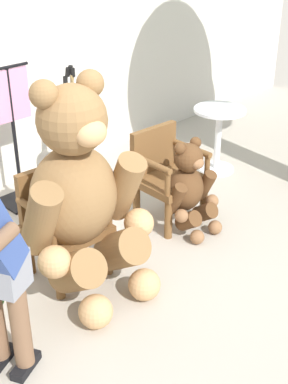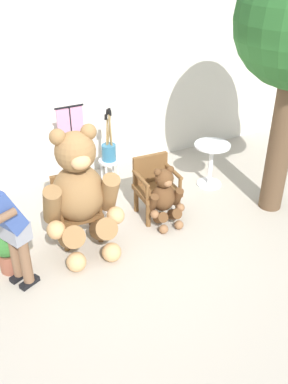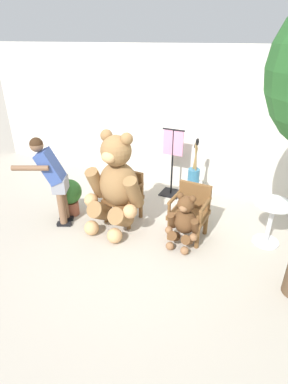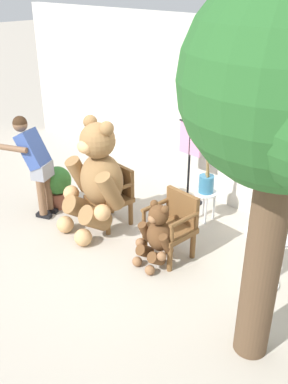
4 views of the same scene
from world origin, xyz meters
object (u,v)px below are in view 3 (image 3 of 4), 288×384
Objects in this scene: teddy_bear_small at (184,221)px; teddy_bear_large at (116,183)px; white_stool at (193,187)px; wooden_chair_right at (190,210)px; brush_bucket at (194,172)px; person_visitor at (52,175)px; clothing_display_stand at (172,161)px; wooden_chair_left at (125,195)px; potted_plant at (70,195)px; round_side_table at (271,218)px.

teddy_bear_large is at bearing 179.12° from teddy_bear_small.
white_stool is (0.92, 1.29, -0.45)m from teddy_bear_large.
wooden_chair_right is 1.07m from brush_bucket.
person_visitor is 2.33m from clothing_display_stand.
wooden_chair_left is 1.01m from potted_plant.
brush_bucket is (-0.27, 1.02, 0.19)m from wooden_chair_right.
clothing_display_stand is at bearing 157.75° from brush_bucket.
wooden_chair_left is 1.26× the size of potted_plant.
wooden_chair_left is at bearing 33.50° from person_visitor.
potted_plant is 2.08m from clothing_display_stand.
round_side_table is 2.18m from clothing_display_stand.
wooden_chair_right is at bearing 0.00° from wooden_chair_left.
clothing_display_stand reaches higher than round_side_table.
clothing_display_stand reaches higher than potted_plant.
wooden_chair_right is 1.21m from round_side_table.
teddy_bear_large reaches higher than person_visitor.
clothing_display_stand is (-0.51, 0.21, 0.06)m from brush_bucket.
clothing_display_stand is (1.37, 1.87, -0.19)m from person_visitor.
teddy_bear_large reaches higher than brush_bucket.
wooden_chair_left reaches higher than white_stool.
teddy_bear_small is 1.73m from clothing_display_stand.
wooden_chair_left is at bearing -180.00° from wooden_chair_right.
potted_plant is at bearing -179.41° from teddy_bear_small.
wooden_chair_left is at bearing 88.24° from teddy_bear_large.
wooden_chair_right is 0.56× the size of person_visitor.
white_stool is 0.64× the size of round_side_table.
round_side_table is (2.36, 0.58, -0.36)m from teddy_bear_large.
teddy_bear_small is 1.19× the size of round_side_table.
brush_bucket is 1.62m from round_side_table.
teddy_bear_large reaches higher than wooden_chair_left.
wooden_chair_left is 0.56× the size of person_visitor.
brush_bucket is 1.25× the size of potted_plant.
wooden_chair_left is at bearing 17.97° from potted_plant.
person_visitor is at bearing -126.18° from clothing_display_stand.
wooden_chair_left is 1.01× the size of brush_bucket.
round_side_table is at bearing 26.99° from teddy_bear_small.
wooden_chair_left is at bearing -107.98° from clothing_display_stand.
brush_bucket is (-0.27, 1.31, 0.23)m from teddy_bear_small.
wooden_chair_right is 1.06m from white_stool.
person_visitor reaches higher than potted_plant.
brush_bucket is (1.88, 1.66, -0.26)m from person_visitor.
teddy_bear_small is (-0.00, -0.29, -0.04)m from wooden_chair_right.
round_side_table is at bearing 14.89° from wooden_chair_right.
wooden_chair_right is 1.26× the size of potted_plant.
brush_bucket reaches higher than round_side_table.
potted_plant is (-3.31, -0.62, -0.05)m from round_side_table.
teddy_bear_large is 1.65m from white_stool.
teddy_bear_small is at bearing -78.55° from brush_bucket.
brush_bucket is (0.91, 1.02, 0.19)m from wooden_chair_left.
person_visitor is 3.34× the size of white_stool.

